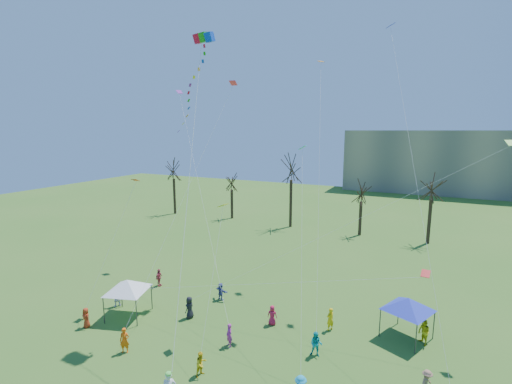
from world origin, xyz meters
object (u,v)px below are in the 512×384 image
at_px(big_box_kite, 195,91).
at_px(canopy_tent_white, 127,285).
at_px(canopy_tent_blue, 408,304).
at_px(distant_building, 478,163).

bearing_deg(big_box_kite, canopy_tent_white, -156.07).
bearing_deg(canopy_tent_white, canopy_tent_blue, 17.16).
bearing_deg(distant_building, canopy_tent_white, -112.54).
height_order(distant_building, canopy_tent_white, distant_building).
height_order(distant_building, canopy_tent_blue, distant_building).
bearing_deg(canopy_tent_blue, big_box_kite, -165.37).
relative_size(big_box_kite, canopy_tent_white, 5.47).
distance_m(distant_building, big_box_kite, 80.85).
relative_size(distant_building, canopy_tent_blue, 15.86).
height_order(distant_building, big_box_kite, big_box_kite).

